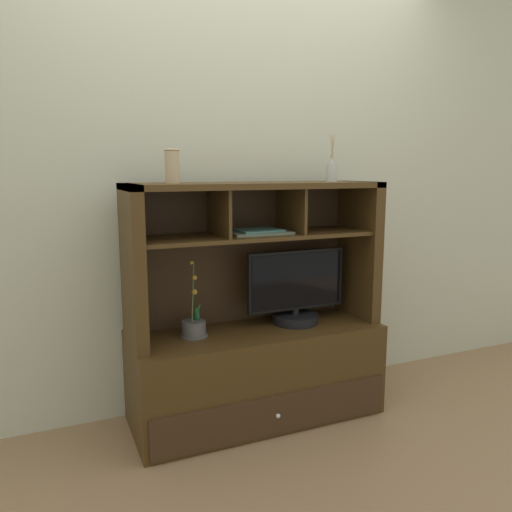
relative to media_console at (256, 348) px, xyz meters
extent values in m
cube|color=#916E4E|center=(0.00, -0.01, -0.40)|extent=(6.00, 6.00, 0.02)
cube|color=beige|center=(0.00, 0.28, 1.01)|extent=(6.00, 0.02, 2.80)
cube|color=#422C13|center=(0.00, -0.01, -0.14)|extent=(1.33, 0.52, 0.50)
cube|color=#372415|center=(0.00, -0.27, -0.26)|extent=(1.28, 0.01, 0.21)
sphere|color=silver|center=(0.00, -0.28, -0.26)|extent=(0.02, 0.02, 0.02)
cube|color=#422C13|center=(-0.64, -0.01, 0.50)|extent=(0.06, 0.39, 0.77)
cube|color=#422C13|center=(0.64, -0.01, 0.50)|extent=(0.06, 0.39, 0.77)
cube|color=#372415|center=(0.00, 0.18, 0.48)|extent=(1.27, 0.02, 0.74)
cube|color=#422C13|center=(0.00, -0.01, 0.87)|extent=(1.33, 0.39, 0.03)
cube|color=#422C13|center=(0.00, -0.01, 0.61)|extent=(1.21, 0.35, 0.02)
cube|color=#422C13|center=(-0.20, -0.01, 0.74)|extent=(0.02, 0.33, 0.23)
cube|color=#422C13|center=(0.20, -0.01, 0.74)|extent=(0.02, 0.33, 0.23)
cylinder|color=black|center=(0.24, -0.01, 0.14)|extent=(0.25, 0.25, 0.05)
cylinder|color=black|center=(0.24, -0.01, 0.18)|extent=(0.04, 0.04, 0.03)
cube|color=black|center=(0.24, -0.01, 0.35)|extent=(0.57, 0.03, 0.33)
cube|color=black|center=(0.24, -0.02, 0.35)|extent=(0.54, 0.00, 0.30)
cylinder|color=#545050|center=(-0.34, 0.00, 0.15)|extent=(0.12, 0.12, 0.08)
cylinder|color=#545050|center=(-0.34, 0.00, 0.12)|extent=(0.14, 0.14, 0.01)
cylinder|color=#4C6B38|center=(-0.34, 0.00, 0.34)|extent=(0.03, 0.03, 0.30)
sphere|color=gold|center=(-0.34, 0.00, 0.34)|extent=(0.03, 0.03, 0.03)
sphere|color=gold|center=(-0.33, 0.00, 0.42)|extent=(0.03, 0.03, 0.03)
sphere|color=gold|center=(-0.34, 0.01, 0.49)|extent=(0.02, 0.02, 0.02)
ellipsoid|color=#205B2F|center=(-0.33, -0.01, 0.22)|extent=(0.04, 0.04, 0.08)
ellipsoid|color=#205B2F|center=(-0.33, 0.01, 0.22)|extent=(0.05, 0.07, 0.12)
cube|color=slate|center=(0.01, -0.02, 0.63)|extent=(0.32, 0.20, 0.01)
cube|color=#46756F|center=(0.01, -0.01, 0.64)|extent=(0.24, 0.21, 0.01)
cylinder|color=#B2B5AD|center=(0.43, -0.03, 0.93)|extent=(0.06, 0.06, 0.09)
cylinder|color=#B2B5AD|center=(0.43, -0.03, 0.99)|extent=(0.03, 0.03, 0.02)
cylinder|color=tan|center=(0.44, -0.03, 1.06)|extent=(0.00, 0.04, 0.15)
cylinder|color=tan|center=(0.43, -0.03, 1.06)|extent=(0.03, 0.01, 0.15)
cylinder|color=tan|center=(0.43, -0.03, 1.06)|extent=(0.01, 0.01, 0.15)
cylinder|color=tan|center=(0.43, -0.03, 1.06)|extent=(0.02, 0.03, 0.15)
cylinder|color=tan|center=(0.43, -0.03, 1.06)|extent=(0.02, 0.01, 0.15)
cylinder|color=tan|center=(-0.43, -0.01, 0.96)|extent=(0.07, 0.07, 0.15)
torus|color=tan|center=(-0.43, -0.01, 1.04)|extent=(0.07, 0.07, 0.01)
camera|label=1|loc=(-1.03, -2.37, 0.95)|focal=35.16mm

